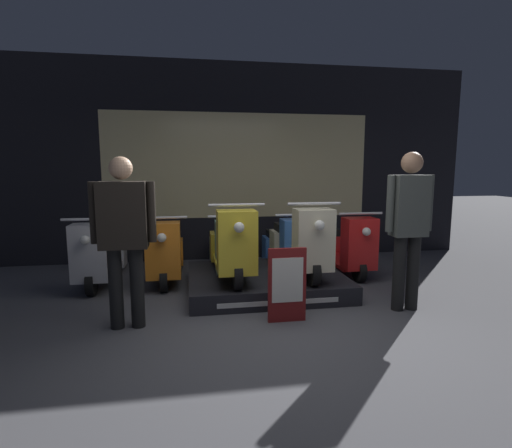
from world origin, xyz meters
name	(u,v)px	position (x,y,z in m)	size (l,w,h in m)	color
ground_plane	(284,335)	(0.00, 0.00, 0.00)	(30.00, 30.00, 0.00)	#4C4C51
shop_wall_back	(239,163)	(0.00, 3.22, 1.60)	(7.88, 0.09, 3.20)	black
display_platform	(265,281)	(0.09, 1.39, 0.11)	(1.90, 1.57, 0.21)	black
scooter_display_left	(232,247)	(-0.34, 1.33, 0.58)	(0.60, 1.63, 0.94)	black
scooter_display_right	(300,244)	(0.52, 1.33, 0.58)	(0.60, 1.63, 0.94)	black
scooter_backrow_0	(100,256)	(-2.01, 2.06, 0.37)	(0.60, 1.63, 0.94)	black
scooter_backrow_1	(166,253)	(-1.16, 2.06, 0.37)	(0.60, 1.63, 0.94)	black
scooter_backrow_2	(228,251)	(-0.31, 2.06, 0.37)	(0.60, 1.63, 0.94)	black
scooter_backrow_3	(287,249)	(0.55, 2.06, 0.37)	(0.60, 1.63, 0.94)	black
scooter_backrow_4	(344,247)	(1.40, 2.06, 0.37)	(0.60, 1.63, 0.94)	black
person_left_browsing	(124,229)	(-1.44, 0.44, 0.97)	(0.60, 0.24, 1.64)	black
person_right_browsing	(409,221)	(1.45, 0.44, 0.97)	(0.52, 0.22, 1.69)	black
price_sign_board	(287,285)	(0.11, 0.33, 0.38)	(0.38, 0.04, 0.75)	maroon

